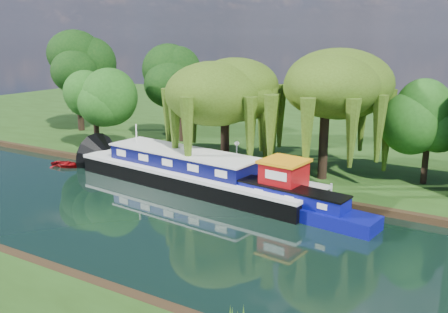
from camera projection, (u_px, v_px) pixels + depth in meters
The scene contains 14 objects.
ground at pixel (147, 218), 31.29m from camera, with size 120.00×120.00×0.00m, color black.
far_bank at pixel (331, 128), 59.46m from camera, with size 120.00×52.00×0.45m, color #1E3B10.
dutch_barge at pixel (195, 173), 37.32m from camera, with size 20.55×6.61×4.26m.
narrowboat at pixel (280, 201), 32.29m from camera, with size 13.15×3.76×1.89m.
red_dinghy at pixel (66, 166), 43.19m from camera, with size 2.01×2.82×0.58m, color maroon.
willow_left at pixel (225, 94), 39.34m from camera, with size 7.02×7.02×8.41m.
willow_right at pixel (326, 94), 36.54m from camera, with size 7.26×7.26×8.84m.
tree_far_left at pixel (94, 96), 46.02m from camera, with size 4.60×4.60×7.42m.
tree_far_back at pixel (77, 68), 55.12m from camera, with size 5.94×5.94×10.00m.
tree_far_mid at pixel (181, 81), 49.69m from camera, with size 5.43×5.43×8.88m.
tree_far_right at pixel (429, 123), 35.76m from camera, with size 4.02×4.02×6.57m.
lamppost at pixel (237, 148), 39.17m from camera, with size 0.36×0.36×2.56m.
mooring_posts at pixel (212, 171), 38.28m from camera, with size 19.16×0.16×1.00m.
reeds_near at pixel (157, 290), 21.42m from camera, with size 33.70×1.50×1.10m.
Camera 1 is at (19.37, -22.67, 11.32)m, focal length 40.00 mm.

